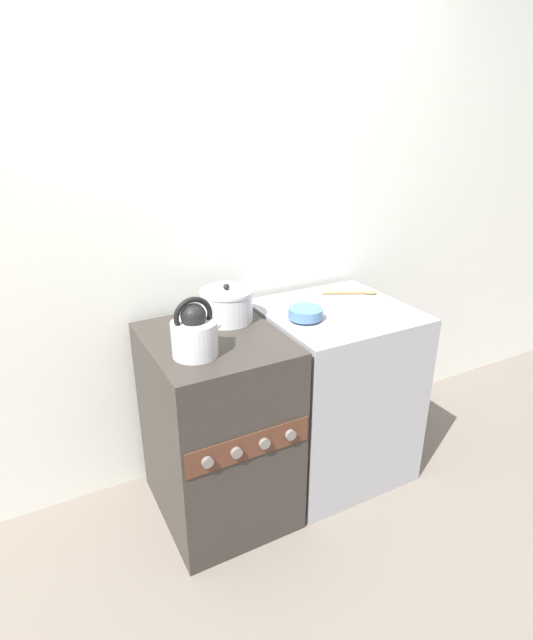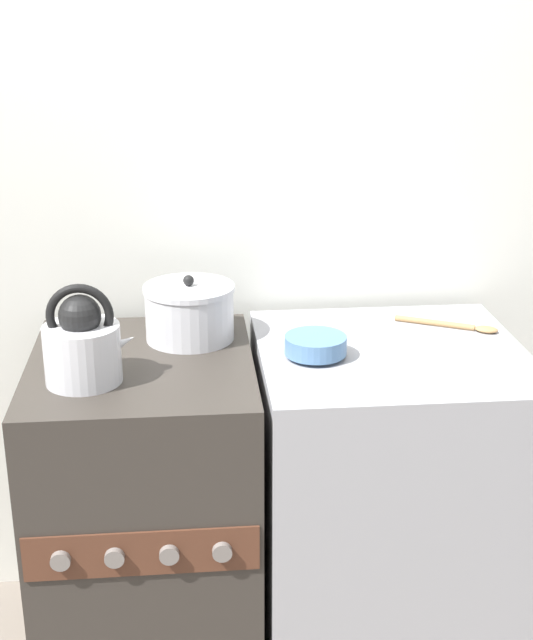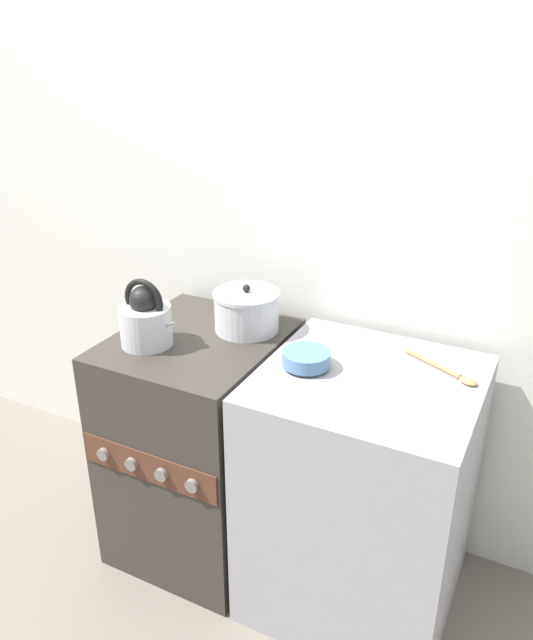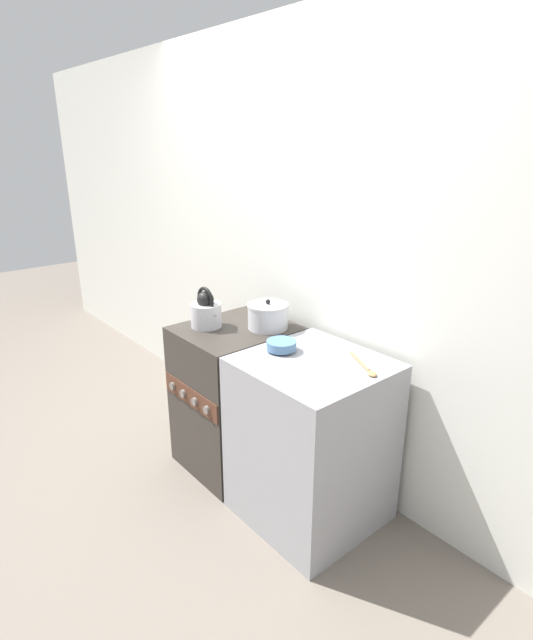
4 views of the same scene
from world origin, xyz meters
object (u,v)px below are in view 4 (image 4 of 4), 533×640
at_px(cooking_pot, 268,316).
at_px(enamel_bowl, 281,345).
at_px(stove, 237,396).
at_px(kettle, 206,311).

xyz_separation_m(cooking_pot, enamel_bowl, (0.30, -0.17, -0.04)).
distance_m(stove, cooking_pot, 0.54).
distance_m(stove, enamel_bowl, 0.63).
xyz_separation_m(stove, kettle, (-0.12, -0.11, 0.52)).
bearing_deg(enamel_bowl, kettle, -171.03).
xyz_separation_m(stove, cooking_pot, (0.12, 0.14, 0.51)).
relative_size(stove, enamel_bowl, 5.78).
distance_m(cooking_pot, enamel_bowl, 0.34).
bearing_deg(stove, kettle, -136.98).
bearing_deg(enamel_bowl, stove, 176.39).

